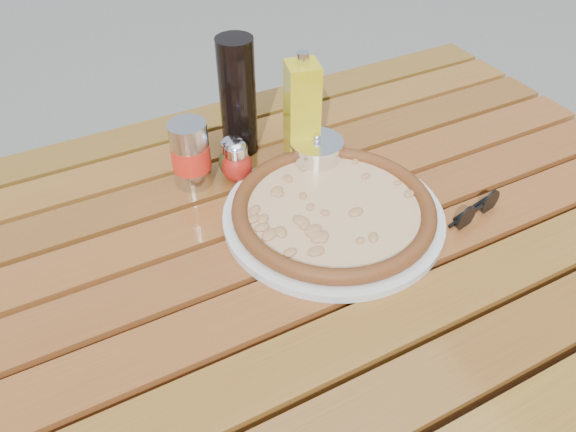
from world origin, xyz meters
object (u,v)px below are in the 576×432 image
pepper_shaker (237,162)px  oregano_shaker (234,158)px  table (294,271)px  sunglasses (477,210)px  soda_can (191,155)px  dark_bottle (238,97)px  olive_oil_cruet (302,113)px  pizza (334,208)px  plate (333,216)px  parmesan_tin (316,154)px

pepper_shaker → oregano_shaker: size_ratio=1.00×
table → sunglasses: sunglasses is taller
oregano_shaker → soda_can: size_ratio=0.68×
dark_bottle → soda_can: (-0.12, -0.06, -0.05)m
dark_bottle → sunglasses: dark_bottle is taller
pepper_shaker → olive_oil_cruet: (0.13, 0.01, 0.06)m
olive_oil_cruet → table: bearing=-121.8°
olive_oil_cruet → pizza: bearing=-101.8°
table → soda_can: (-0.09, 0.21, 0.13)m
table → olive_oil_cruet: (0.11, 0.18, 0.17)m
pepper_shaker → soda_can: bearing=157.0°
soda_can → sunglasses: 0.49m
plate → olive_oil_cruet: olive_oil_cruet is taller
table → plate: bearing=7.2°
oregano_shaker → soda_can: (-0.07, 0.02, 0.02)m
sunglasses → table: bearing=150.0°
soda_can → olive_oil_cruet: 0.21m
pepper_shaker → soda_can: size_ratio=0.68×
dark_bottle → pizza: bearing=-79.1°
pepper_shaker → parmesan_tin: size_ratio=0.75×
plate → sunglasses: 0.23m
pepper_shaker → pizza: bearing=-60.8°
oregano_shaker → plate: bearing=-62.6°
soda_can → sunglasses: (0.37, -0.31, -0.04)m
pepper_shaker → oregano_shaker: bearing=89.8°
dark_bottle → parmesan_tin: 0.17m
table → pepper_shaker: size_ratio=17.07×
sunglasses → pizza: bearing=141.6°
table → olive_oil_cruet: olive_oil_cruet is taller
olive_oil_cruet → sunglasses: olive_oil_cruet is taller
plate → pepper_shaker: (-0.09, 0.17, 0.03)m
pizza → soda_can: soda_can is taller
oregano_shaker → sunglasses: oregano_shaker is taller
plate → oregano_shaker: 0.21m
soda_can → plate: bearing=-50.2°
table → plate: plate is taller
plate → olive_oil_cruet: size_ratio=1.71×
dark_bottle → parmesan_tin: dark_bottle is taller
pizza → table: bearing=-172.8°
soda_can → parmesan_tin: bearing=-16.9°
plate → pizza: size_ratio=0.82×
soda_can → olive_oil_cruet: (0.20, -0.03, 0.04)m
table → dark_bottle: bearing=83.9°
pizza → olive_oil_cruet: (0.04, 0.17, 0.07)m
oregano_shaker → parmesan_tin: (0.14, -0.05, -0.01)m
pizza → parmesan_tin: parmesan_tin is taller
sunglasses → dark_bottle: bearing=113.9°
dark_bottle → pepper_shaker: bearing=-117.4°
soda_can → sunglasses: size_ratio=1.09×
table → pepper_shaker: (-0.02, 0.18, 0.11)m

